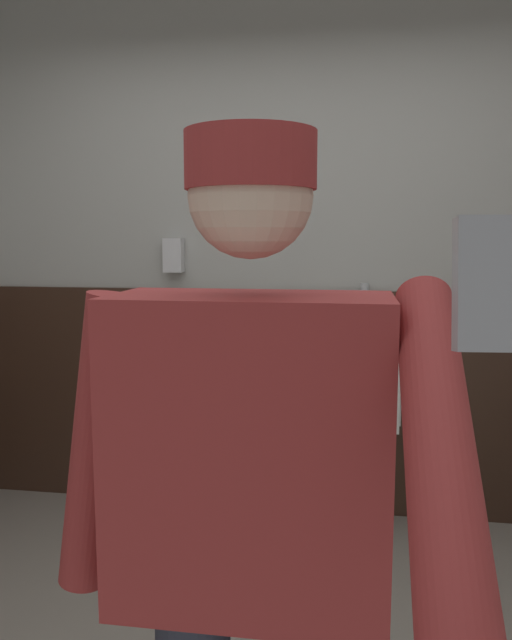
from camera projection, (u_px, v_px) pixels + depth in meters
wall_back at (289, 247)px, 3.30m from camera, size 4.32×0.12×2.84m
wainscot_band_back at (287, 401)px, 3.33m from camera, size 3.72×0.03×1.20m
urinal_solo at (363, 377)px, 3.11m from camera, size 0.40×0.34×1.24m
person at (250, 522)px, 1.10m from camera, size 0.70×0.60×1.64m
cell_phone at (492, 284)px, 0.50m from camera, size 0.06×0.04×0.11m
soap_dispenser at (174, 255)px, 3.30m from camera, size 0.10×0.07×0.18m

